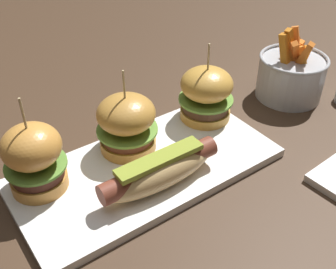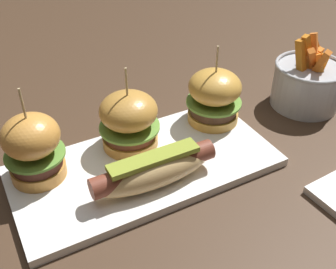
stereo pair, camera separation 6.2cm
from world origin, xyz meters
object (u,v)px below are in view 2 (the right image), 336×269
object	(u,v)px
slider_left	(33,147)
slider_right	(214,96)
fries_bucket	(308,83)
platter_main	(145,166)
slider_center	(129,120)
hot_dog	(154,170)

from	to	relation	value
slider_left	slider_right	distance (m)	0.30
fries_bucket	slider_right	bearing A→B (deg)	173.60
platter_main	slider_right	world-z (taller)	slider_right
slider_center	fries_bucket	xyz separation A→B (m)	(0.35, -0.03, -0.02)
fries_bucket	platter_main	bearing A→B (deg)	-175.47
fries_bucket	slider_left	bearing A→B (deg)	177.46
slider_left	slider_right	bearing A→B (deg)	-0.06
slider_center	slider_right	xyz separation A→B (m)	(0.15, -0.00, 0.00)
platter_main	slider_left	distance (m)	0.17
platter_main	slider_right	distance (m)	0.17
platter_main	slider_center	bearing A→B (deg)	89.41
slider_left	slider_right	size ratio (longest dim) A/B	1.06
platter_main	hot_dog	distance (m)	0.06
hot_dog	slider_right	size ratio (longest dim) A/B	1.34
platter_main	slider_left	xyz separation A→B (m)	(-0.15, 0.05, 0.06)
hot_dog	slider_center	xyz separation A→B (m)	(0.01, 0.10, 0.02)
platter_main	fries_bucket	bearing A→B (deg)	4.53
slider_left	slider_center	size ratio (longest dim) A/B	1.07
hot_dog	slider_right	distance (m)	0.19
hot_dog	slider_center	distance (m)	0.10
slider_right	platter_main	bearing A→B (deg)	-162.37
hot_dog	platter_main	bearing A→B (deg)	80.55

